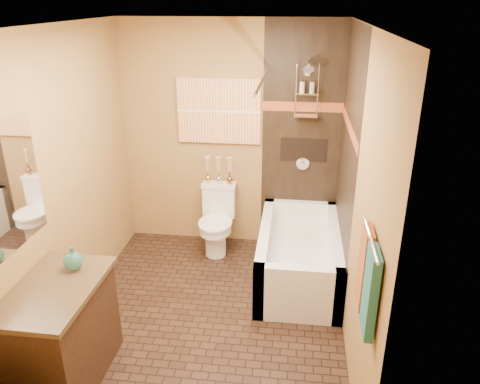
% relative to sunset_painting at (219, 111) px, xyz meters
% --- Properties ---
extents(floor, '(3.00, 3.00, 0.00)m').
position_rel_sunset_painting_xyz_m(floor, '(0.12, -1.48, -1.55)').
color(floor, black).
rests_on(floor, ground).
extents(wall_left, '(0.02, 3.00, 2.50)m').
position_rel_sunset_painting_xyz_m(wall_left, '(-1.08, -1.48, -0.30)').
color(wall_left, olive).
rests_on(wall_left, floor).
extents(wall_right, '(0.02, 3.00, 2.50)m').
position_rel_sunset_painting_xyz_m(wall_right, '(1.32, -1.48, -0.30)').
color(wall_right, olive).
rests_on(wall_right, floor).
extents(wall_back, '(2.40, 0.02, 2.50)m').
position_rel_sunset_painting_xyz_m(wall_back, '(0.12, 0.02, -0.30)').
color(wall_back, olive).
rests_on(wall_back, floor).
extents(wall_front, '(2.40, 0.02, 2.50)m').
position_rel_sunset_painting_xyz_m(wall_front, '(0.12, -2.98, -0.30)').
color(wall_front, olive).
rests_on(wall_front, floor).
extents(ceiling, '(3.00, 3.00, 0.00)m').
position_rel_sunset_painting_xyz_m(ceiling, '(0.12, -1.48, 0.95)').
color(ceiling, silver).
rests_on(ceiling, wall_back).
extents(alcove_tile_back, '(0.85, 0.01, 2.50)m').
position_rel_sunset_painting_xyz_m(alcove_tile_back, '(0.90, 0.01, -0.30)').
color(alcove_tile_back, black).
rests_on(alcove_tile_back, wall_back).
extents(alcove_tile_right, '(0.01, 1.50, 2.50)m').
position_rel_sunset_painting_xyz_m(alcove_tile_right, '(1.31, -0.73, -0.30)').
color(alcove_tile_right, black).
rests_on(alcove_tile_right, wall_right).
extents(mosaic_band_back, '(0.85, 0.01, 0.10)m').
position_rel_sunset_painting_xyz_m(mosaic_band_back, '(0.90, 0.00, 0.07)').
color(mosaic_band_back, maroon).
rests_on(mosaic_band_back, alcove_tile_back).
extents(mosaic_band_right, '(0.01, 1.50, 0.10)m').
position_rel_sunset_painting_xyz_m(mosaic_band_right, '(1.30, -0.73, 0.07)').
color(mosaic_band_right, maroon).
rests_on(mosaic_band_right, alcove_tile_right).
extents(alcove_niche, '(0.50, 0.01, 0.25)m').
position_rel_sunset_painting_xyz_m(alcove_niche, '(0.92, 0.01, -0.40)').
color(alcove_niche, black).
rests_on(alcove_niche, alcove_tile_back).
extents(shower_fixtures, '(0.24, 0.33, 1.16)m').
position_rel_sunset_painting_xyz_m(shower_fixtures, '(0.92, -0.10, 0.12)').
color(shower_fixtures, silver).
rests_on(shower_fixtures, floor).
extents(curtain_rod, '(0.03, 1.55, 0.03)m').
position_rel_sunset_painting_xyz_m(curtain_rod, '(0.52, -0.73, 0.47)').
color(curtain_rod, silver).
rests_on(curtain_rod, wall_back).
extents(towel_bar, '(0.02, 0.55, 0.02)m').
position_rel_sunset_painting_xyz_m(towel_bar, '(1.27, -2.53, -0.10)').
color(towel_bar, silver).
rests_on(towel_bar, wall_right).
extents(towel_teal, '(0.05, 0.22, 0.52)m').
position_rel_sunset_painting_xyz_m(towel_teal, '(1.28, -2.66, -0.37)').
color(towel_teal, '#1B5B58').
rests_on(towel_teal, towel_bar).
extents(towel_rust, '(0.05, 0.22, 0.52)m').
position_rel_sunset_painting_xyz_m(towel_rust, '(1.28, -2.40, -0.37)').
color(towel_rust, brown).
rests_on(towel_rust, towel_bar).
extents(sunset_painting, '(0.90, 0.04, 0.70)m').
position_rel_sunset_painting_xyz_m(sunset_painting, '(0.00, 0.00, 0.00)').
color(sunset_painting, orange).
rests_on(sunset_painting, wall_back).
extents(bathtub, '(0.80, 1.50, 0.55)m').
position_rel_sunset_painting_xyz_m(bathtub, '(0.92, -0.73, -1.33)').
color(bathtub, white).
rests_on(bathtub, floor).
extents(toilet, '(0.38, 0.56, 0.75)m').
position_rel_sunset_painting_xyz_m(toilet, '(-0.00, -0.25, -1.17)').
color(toilet, white).
rests_on(toilet, floor).
extents(vanity, '(0.58, 0.93, 0.82)m').
position_rel_sunset_painting_xyz_m(vanity, '(-0.80, -2.33, -1.14)').
color(vanity, black).
rests_on(vanity, floor).
extents(teal_bottle, '(0.16, 0.16, 0.22)m').
position_rel_sunset_painting_xyz_m(teal_bottle, '(-0.75, -2.08, -0.64)').
color(teal_bottle, '#257169').
rests_on(teal_bottle, vanity).
extents(bud_vases, '(0.31, 0.07, 0.31)m').
position_rel_sunset_painting_xyz_m(bud_vases, '(-0.00, -0.09, -0.63)').
color(bud_vases, gold).
rests_on(bud_vases, toilet).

